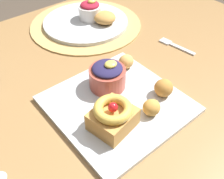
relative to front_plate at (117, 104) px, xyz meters
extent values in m
cube|color=olive|center=(-0.07, 0.13, -0.03)|extent=(1.55, 0.92, 0.04)
cylinder|color=olive|center=(0.61, 0.50, -0.39)|extent=(0.07, 0.07, 0.69)
cylinder|color=tan|center=(0.17, 0.37, 0.00)|extent=(0.39, 0.39, 0.00)
cube|color=silver|center=(0.00, 0.00, 0.00)|extent=(0.30, 0.30, 0.01)
cube|color=#C68E47|center=(-0.05, -0.05, 0.03)|extent=(0.10, 0.10, 0.04)
torus|color=#E5BC4C|center=(-0.05, -0.05, 0.06)|extent=(0.10, 0.10, 0.02)
sphere|color=red|center=(-0.05, -0.05, 0.07)|extent=(0.02, 0.02, 0.02)
cylinder|color=#B24C3D|center=(0.02, 0.06, 0.03)|extent=(0.09, 0.09, 0.05)
ellipsoid|color=#28234C|center=(0.02, 0.06, 0.06)|extent=(0.08, 0.08, 0.02)
ellipsoid|color=#E5CC56|center=(0.03, 0.06, 0.07)|extent=(0.03, 0.03, 0.01)
ellipsoid|color=tan|center=(0.11, 0.09, 0.02)|extent=(0.04, 0.04, 0.04)
ellipsoid|color=#BC7F38|center=(0.11, -0.05, 0.03)|extent=(0.05, 0.05, 0.04)
ellipsoid|color=gold|center=(0.04, -0.08, 0.02)|extent=(0.04, 0.04, 0.04)
cylinder|color=silver|center=(0.17, 0.37, 0.01)|extent=(0.30, 0.30, 0.01)
cylinder|color=white|center=(0.19, 0.37, 0.03)|extent=(0.08, 0.08, 0.05)
ellipsoid|color=#A31E33|center=(0.19, 0.37, 0.06)|extent=(0.07, 0.07, 0.02)
ellipsoid|color=#E5CC56|center=(0.20, 0.37, 0.07)|extent=(0.03, 0.02, 0.01)
ellipsoid|color=#C68E47|center=(0.21, 0.32, 0.03)|extent=(0.07, 0.07, 0.04)
cube|color=silver|center=(0.31, 0.05, 0.00)|extent=(0.02, 0.09, 0.00)
cube|color=silver|center=(0.31, 0.12, 0.00)|extent=(0.03, 0.04, 0.00)
camera|label=1|loc=(-0.29, -0.33, 0.46)|focal=41.75mm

